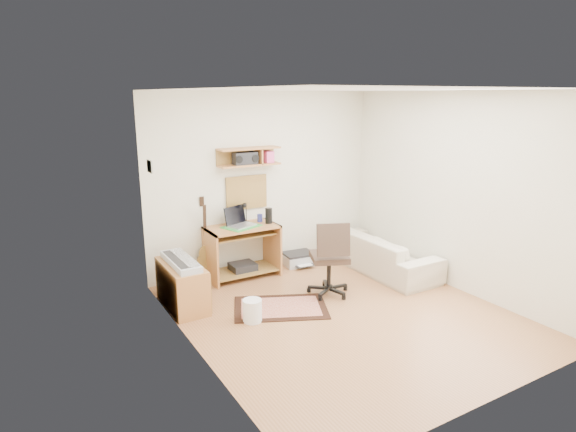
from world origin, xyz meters
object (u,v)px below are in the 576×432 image
task_chair (329,257)px  cabinet (182,285)px  desk (242,252)px  printer (298,259)px  sofa (381,246)px

task_chair → cabinet: 1.89m
desk → printer: 1.00m
cabinet → desk: bearing=26.8°
desk → cabinet: size_ratio=1.11×
desk → sofa: desk is taller
task_chair → printer: task_chair is taller
task_chair → printer: bearing=100.7°
cabinet → sofa: (2.96, -0.24, 0.10)m
sofa → printer: bearing=48.8°
task_chair → desk: bearing=144.7°
desk → task_chair: bearing=-58.3°
desk → task_chair: (0.70, -1.14, 0.14)m
desk → printer: (0.96, 0.03, -0.29)m
desk → task_chair: task_chair is taller
sofa → desk: bearing=67.4°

